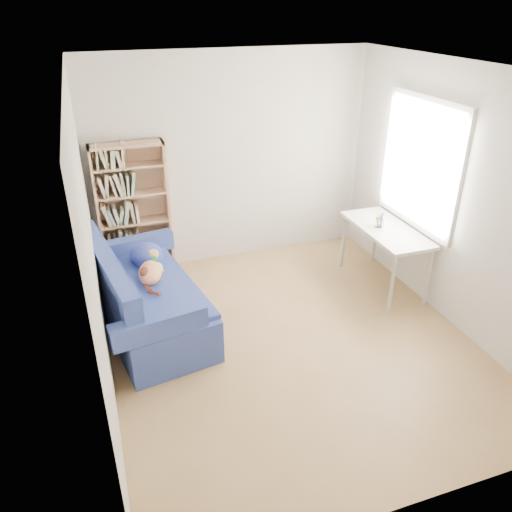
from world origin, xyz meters
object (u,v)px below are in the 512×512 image
Objects in this scene: desk at (386,234)px; pen_cup at (379,221)px; sofa at (144,298)px; bookshelf at (135,218)px.

desk is 6.88× the size of pen_cup.
desk is at bearing -10.75° from sofa.
desk is (2.71, -1.19, -0.09)m from bookshelf.
bookshelf is at bearing 76.27° from sofa.
sofa is 2.81m from desk.
desk is (2.79, -0.06, 0.33)m from sofa.
desk is at bearing -42.43° from pen_cup.
sofa is 1.18× the size of bookshelf.
sofa reaches higher than desk.
pen_cup reaches higher than desk.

